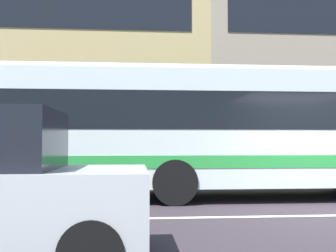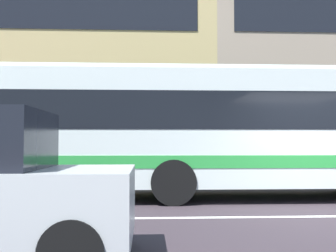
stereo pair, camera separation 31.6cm
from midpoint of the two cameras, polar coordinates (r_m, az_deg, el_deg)
The scene contains 3 objects.
hedge_row_far at distance 15.39m, azimuth 18.60°, elevation -5.67°, with size 21.58×1.10×0.87m, color #2D6533.
apartment_block_left at distance 25.96m, azimuth -21.33°, elevation 9.78°, with size 22.90×10.99×13.49m.
transit_bus at distance 10.31m, azimuth 4.82°, elevation -0.29°, with size 10.66×2.66×3.14m.
Camera 2 is at (-3.59, -7.54, 1.36)m, focal length 44.27 mm.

